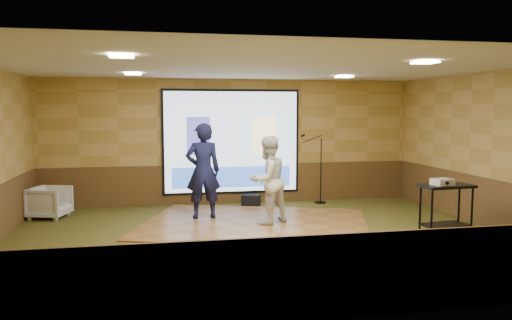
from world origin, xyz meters
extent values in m
plane|color=#273116|center=(0.00, 0.00, 0.00)|extent=(9.00, 9.00, 0.00)
cube|color=tan|center=(0.00, 3.50, 1.50)|extent=(9.00, 0.04, 3.00)
cube|color=tan|center=(0.00, -3.50, 1.50)|extent=(9.00, 0.04, 3.00)
cube|color=tan|center=(4.50, 0.00, 1.50)|extent=(0.04, 7.00, 3.00)
cube|color=beige|center=(0.00, 0.00, 3.00)|extent=(9.00, 7.00, 0.04)
cube|color=#4D3119|center=(0.00, 3.48, 0.47)|extent=(9.00, 0.04, 0.95)
cube|color=#4D3119|center=(0.00, -3.48, 0.47)|extent=(9.00, 0.04, 0.95)
cube|color=#4D3119|center=(4.48, 0.00, 0.47)|extent=(0.04, 7.00, 0.95)
cube|color=black|center=(0.00, 3.45, 1.50)|extent=(3.32, 0.03, 2.52)
cube|color=silver|center=(0.00, 3.42, 1.50)|extent=(3.20, 0.02, 2.40)
cube|color=#3F3E89|center=(-0.80, 3.40, 1.65)|extent=(0.55, 0.01, 0.90)
cube|color=#F7DA8F|center=(0.80, 3.40, 1.65)|extent=(0.55, 0.01, 0.90)
cube|color=blue|center=(0.00, 3.40, 0.65)|extent=(2.88, 0.01, 0.50)
cube|color=#FFE8BF|center=(-2.20, 1.80, 2.97)|extent=(0.32, 0.32, 0.02)
cube|color=#FFE8BF|center=(2.20, 1.80, 2.97)|extent=(0.32, 0.32, 0.02)
cube|color=#FFE8BF|center=(-2.20, -1.50, 2.97)|extent=(0.32, 0.32, 0.02)
cube|color=#FFE8BF|center=(2.20, -1.50, 2.97)|extent=(0.32, 0.32, 0.02)
cube|color=olive|center=(0.13, 1.14, 0.02)|extent=(5.21, 4.56, 0.03)
imported|color=#12153A|center=(-0.84, 1.78, 1.02)|extent=(0.75, 0.52, 1.97)
imported|color=beige|center=(0.36, 1.03, 0.90)|extent=(1.05, 0.99, 1.73)
cylinder|color=black|center=(2.84, -0.77, 0.46)|extent=(0.04, 0.04, 0.91)
cylinder|color=black|center=(3.60, -0.77, 0.46)|extent=(0.04, 0.04, 0.91)
cylinder|color=black|center=(2.84, -0.39, 0.46)|extent=(0.04, 0.04, 0.91)
cylinder|color=black|center=(3.60, -0.39, 0.46)|extent=(0.04, 0.04, 0.91)
cube|color=black|center=(3.22, -0.58, 0.93)|extent=(0.91, 0.48, 0.05)
cube|color=black|center=(3.22, -0.58, 0.24)|extent=(0.81, 0.43, 0.03)
cube|color=silver|center=(3.12, -0.59, 1.01)|extent=(0.37, 0.33, 0.11)
cylinder|color=black|center=(2.13, 3.07, 0.01)|extent=(0.27, 0.27, 0.02)
cylinder|color=black|center=(2.13, 3.07, 0.78)|extent=(0.02, 0.02, 1.57)
cylinder|color=black|center=(1.90, 3.07, 1.57)|extent=(0.50, 0.02, 0.20)
cylinder|color=black|center=(1.66, 3.07, 1.65)|extent=(0.12, 0.05, 0.08)
imported|color=gray|center=(-4.00, 2.52, 0.34)|extent=(0.91, 0.90, 0.67)
cube|color=black|center=(0.40, 3.05, 0.13)|extent=(0.49, 0.41, 0.26)
camera|label=1|loc=(-1.75, -8.42, 2.26)|focal=35.00mm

